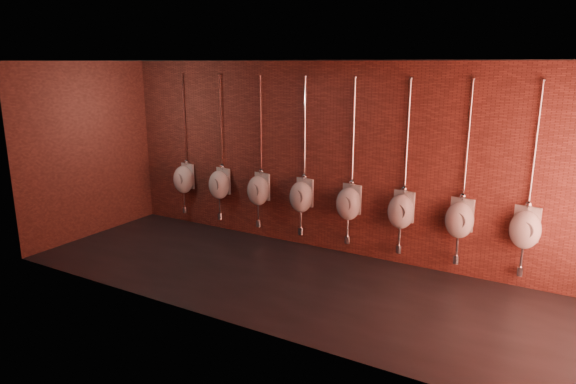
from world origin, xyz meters
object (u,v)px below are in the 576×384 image
Objects in this scene: urinal_2 at (259,190)px; urinal_3 at (301,196)px; urinal_0 at (184,179)px; urinal_6 at (460,219)px; urinal_7 at (525,229)px; urinal_1 at (219,184)px; urinal_4 at (349,203)px; urinal_5 at (401,210)px.

urinal_3 is (0.89, 0.00, 0.00)m from urinal_2.
urinal_0 is 1.00× the size of urinal_6.
urinal_0 is at bearing 180.00° from urinal_7.
urinal_3 is at bearing 0.00° from urinal_0.
urinal_7 is (6.22, 0.00, 0.00)m from urinal_0.
urinal_0 and urinal_6 have the same top height.
urinal_6 is 1.00× the size of urinal_7.
urinal_7 is (4.45, 0.00, 0.00)m from urinal_2.
urinal_7 is at bearing 0.00° from urinal_2.
urinal_3 is at bearing 180.00° from urinal_7.
urinal_1 is 1.00× the size of urinal_4.
urinal_6 is at bearing 0.00° from urinal_1.
urinal_0 is at bearing 180.00° from urinal_1.
urinal_0 is 1.00× the size of urinal_2.
urinal_6 is at bearing 0.00° from urinal_5.
urinal_7 is (1.78, 0.00, 0.00)m from urinal_5.
urinal_1 is 5.34m from urinal_7.
urinal_1 is at bearing 180.00° from urinal_5.
urinal_3 is (1.78, 0.00, 0.00)m from urinal_1.
urinal_2 is 1.00× the size of urinal_6.
urinal_5 is at bearing 180.00° from urinal_6.
urinal_0 and urinal_5 have the same top height.
urinal_6 is at bearing 0.00° from urinal_4.
urinal_6 is at bearing 0.00° from urinal_3.
urinal_6 is at bearing 0.00° from urinal_2.
urinal_1 is 4.45m from urinal_6.
urinal_3 is (2.67, 0.00, 0.00)m from urinal_0.
urinal_0 and urinal_4 have the same top height.
urinal_0 is at bearing 180.00° from urinal_4.
urinal_0 and urinal_1 have the same top height.
urinal_1 is 1.00× the size of urinal_2.
urinal_1 is at bearing 180.00° from urinal_6.
urinal_2 and urinal_3 have the same top height.
urinal_4 and urinal_7 have the same top height.
urinal_0 is 3.56m from urinal_4.
urinal_2 and urinal_7 have the same top height.
urinal_2 is (1.78, 0.00, 0.00)m from urinal_0.
urinal_3 and urinal_6 have the same top height.
urinal_0 is at bearing 180.00° from urinal_6.
urinal_4 is 0.89m from urinal_5.
urinal_5 is (0.89, 0.00, 0.00)m from urinal_4.
urinal_5 and urinal_7 have the same top height.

